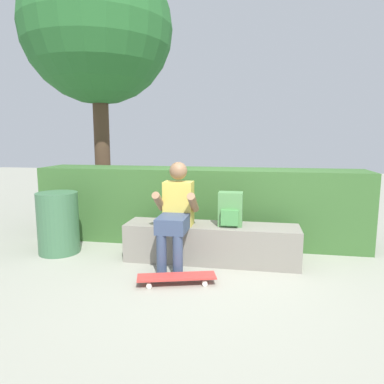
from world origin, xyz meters
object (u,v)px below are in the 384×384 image
object	(u,v)px
skateboard_near_person	(177,277)
person_skater	(176,211)
bench_main	(211,243)
trash_bin	(58,223)
backpack_on_bench	(230,210)

from	to	relation	value
skateboard_near_person	person_skater	bearing A→B (deg)	103.23
bench_main	trash_bin	xyz separation A→B (m)	(-1.98, -0.03, 0.17)
backpack_on_bench	person_skater	bearing A→B (deg)	-161.20
skateboard_near_person	backpack_on_bench	distance (m)	1.05
bench_main	skateboard_near_person	xyz separation A→B (m)	(-0.26, -0.74, -0.15)
backpack_on_bench	trash_bin	bearing A→B (deg)	-179.41
bench_main	person_skater	size ratio (longest dim) A/B	1.72
person_skater	trash_bin	xyz separation A→B (m)	(-1.60, 0.18, -0.26)
skateboard_near_person	backpack_on_bench	world-z (taller)	backpack_on_bench
skateboard_near_person	backpack_on_bench	size ratio (longest dim) A/B	2.06
skateboard_near_person	backpack_on_bench	bearing A→B (deg)	56.47
backpack_on_bench	trash_bin	world-z (taller)	backpack_on_bench
bench_main	skateboard_near_person	distance (m)	0.80
bench_main	person_skater	world-z (taller)	person_skater
bench_main	backpack_on_bench	bearing A→B (deg)	-2.40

